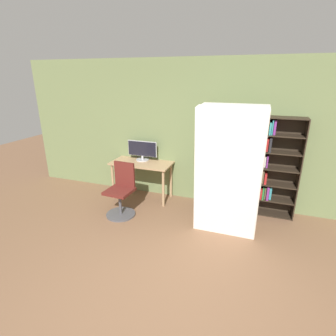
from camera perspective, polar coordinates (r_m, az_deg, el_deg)
name	(u,v)px	position (r m, az deg, el deg)	size (l,w,h in m)	color
ground_plane	(159,303)	(3.27, -1.92, -27.36)	(16.00, 16.00, 0.00)	brown
wall_back	(211,134)	(4.97, 9.42, 7.23)	(8.00, 0.06, 2.70)	#6B7A4C
desk	(142,168)	(5.25, -5.74, 0.05)	(1.20, 0.57, 0.76)	tan
monitor	(142,150)	(5.29, -5.62, 3.87)	(0.62, 0.26, 0.40)	#B7B7BC
office_chair	(121,194)	(4.75, -10.13, -5.65)	(0.52, 0.52, 0.95)	#4C4C51
bookshelf	(270,167)	(4.88, 21.38, 0.26)	(0.75, 0.31, 1.75)	#2D2319
mattress_near	(228,175)	(3.96, 12.93, -1.45)	(0.96, 0.39, 2.00)	silver
mattress_far	(231,168)	(4.27, 13.47, -0.01)	(0.96, 0.31, 2.00)	silver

